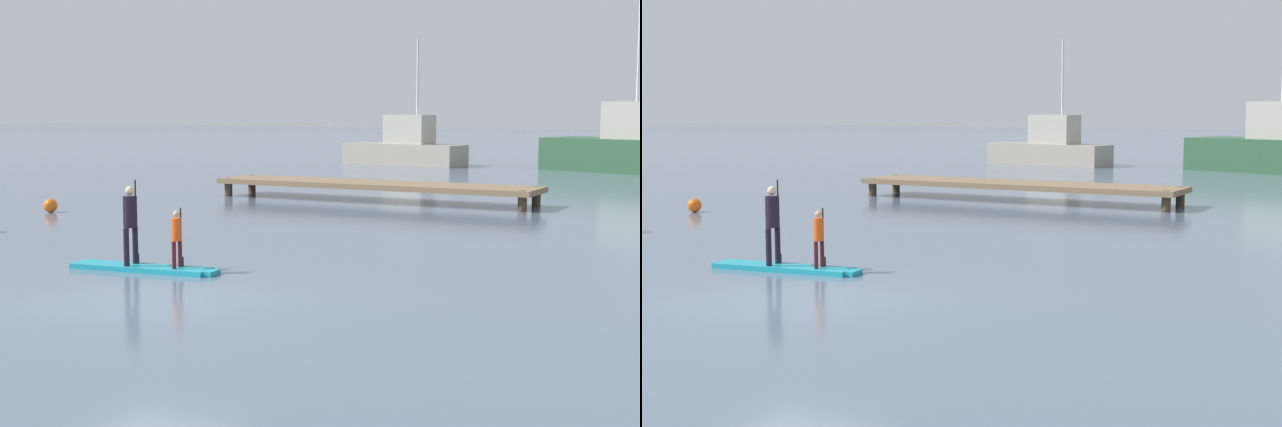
# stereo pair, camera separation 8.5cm
# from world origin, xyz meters

# --- Properties ---
(ground_plane) EXTENTS (240.00, 240.00, 0.00)m
(ground_plane) POSITION_xyz_m (0.00, 0.00, 0.00)
(ground_plane) COLOR slate
(paddleboard_near) EXTENTS (3.12, 0.97, 0.10)m
(paddleboard_near) POSITION_xyz_m (-1.91, 2.19, 0.05)
(paddleboard_near) COLOR #1E9EB2
(paddleboard_near) RESTS_ON ground
(paddler_adult) EXTENTS (0.31, 0.49, 1.65)m
(paddler_adult) POSITION_xyz_m (-2.21, 2.15, 0.98)
(paddler_adult) COLOR black
(paddler_adult) RESTS_ON paddleboard_near
(paddler_child_solo) EXTENTS (0.22, 0.39, 1.14)m
(paddler_child_solo) POSITION_xyz_m (-1.20, 2.29, 0.72)
(paddler_child_solo) COLOR #4C1419
(paddler_child_solo) RESTS_ON paddleboard_near
(fishing_boat_green_midground) EXTENTS (7.56, 3.50, 6.78)m
(fishing_boat_green_midground) POSITION_xyz_m (-10.68, 35.64, 0.96)
(fishing_boat_green_midground) COLOR #9E9384
(fishing_boat_green_midground) RESTS_ON ground
(floating_dock) EXTENTS (11.29, 2.16, 0.64)m
(floating_dock) POSITION_xyz_m (-3.70, 16.56, 0.54)
(floating_dock) COLOR #846B4C
(floating_dock) RESTS_ON ground
(mooring_buoy_mid) EXTENTS (0.42, 0.42, 0.42)m
(mooring_buoy_mid) POSITION_xyz_m (-10.86, 8.88, 0.21)
(mooring_buoy_mid) COLOR orange
(mooring_buoy_mid) RESTS_ON ground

